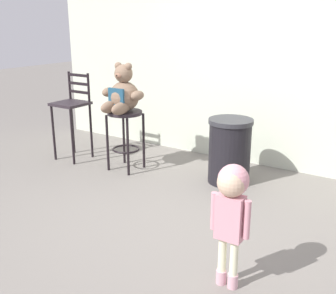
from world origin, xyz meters
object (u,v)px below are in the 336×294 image
at_px(bar_stool_with_teddy, 125,127).
at_px(bar_chair_empty, 72,109).
at_px(child_walking, 231,200).
at_px(trash_bin, 230,151).
at_px(teddy_bear, 123,94).

xyz_separation_m(bar_stool_with_teddy, bar_chair_empty, (-0.86, -0.04, 0.14)).
bearing_deg(bar_chair_empty, bar_stool_with_teddy, 2.53).
bearing_deg(bar_stool_with_teddy, bar_chair_empty, -177.47).
height_order(child_walking, trash_bin, child_walking).
bearing_deg(trash_bin, bar_stool_with_teddy, -166.23).
bearing_deg(bar_stool_with_teddy, trash_bin, 13.77).
relative_size(bar_stool_with_teddy, child_walking, 0.82).
height_order(bar_stool_with_teddy, bar_chair_empty, bar_chair_empty).
height_order(teddy_bear, bar_chair_empty, teddy_bear).
distance_m(bar_stool_with_teddy, teddy_bear, 0.42).
distance_m(teddy_bear, trash_bin, 1.44).
relative_size(child_walking, bar_chair_empty, 0.79).
bearing_deg(teddy_bear, trash_bin, 15.01).
height_order(teddy_bear, child_walking, teddy_bear).
bearing_deg(teddy_bear, bar_chair_empty, -179.43).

